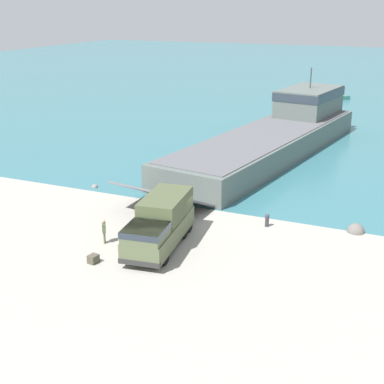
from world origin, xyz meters
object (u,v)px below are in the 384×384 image
(moored_boat_a, at_px, (330,97))
(cargo_crate, at_px, (93,259))
(military_truck, at_px, (160,223))
(mooring_bollard, at_px, (267,220))
(soldier_on_ramp, at_px, (104,230))
(landing_craft, at_px, (278,132))

(moored_boat_a, relative_size, cargo_crate, 10.14)
(military_truck, distance_m, cargo_crate, 4.88)
(military_truck, bearing_deg, cargo_crate, -42.15)
(moored_boat_a, height_order, mooring_bollard, moored_boat_a)
(military_truck, height_order, moored_boat_a, military_truck)
(cargo_crate, bearing_deg, soldier_on_ramp, 108.58)
(mooring_bollard, bearing_deg, soldier_on_ramp, -142.36)
(military_truck, relative_size, soldier_on_ramp, 4.71)
(military_truck, bearing_deg, landing_craft, 171.23)
(military_truck, distance_m, moored_boat_a, 62.80)
(landing_craft, bearing_deg, mooring_bollard, -68.03)
(mooring_bollard, bearing_deg, military_truck, -132.90)
(cargo_crate, bearing_deg, moored_boat_a, 87.59)
(landing_craft, relative_size, military_truck, 5.00)
(military_truck, xyz_separation_m, moored_boat_a, (0.13, 62.79, -1.16))
(landing_craft, xyz_separation_m, soldier_on_ramp, (-4.28, -28.27, -1.05))
(soldier_on_ramp, distance_m, moored_boat_a, 64.00)
(soldier_on_ramp, bearing_deg, moored_boat_a, -126.29)
(moored_boat_a, bearing_deg, cargo_crate, -41.68)
(military_truck, height_order, mooring_bollard, military_truck)
(military_truck, bearing_deg, soldier_on_ramp, -80.46)
(landing_craft, distance_m, cargo_crate, 31.25)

